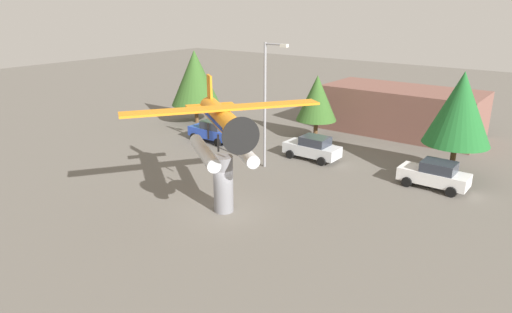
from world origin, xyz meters
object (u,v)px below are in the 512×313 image
(car_near_blue, at_px, (213,131))
(tree_east, at_px, (317,98))
(car_far_white, at_px, (435,174))
(display_pedestal, at_px, (223,184))
(car_mid_silver, at_px, (313,148))
(streetlight_primary, at_px, (267,98))
(tree_center_back, at_px, (460,108))
(floatplane_monument, at_px, (222,127))
(tree_west, at_px, (195,78))
(storefront_building, at_px, (402,111))

(car_near_blue, bearing_deg, tree_east, -139.19)
(car_far_white, xyz_separation_m, tree_east, (-11.49, 4.97, 2.69))
(display_pedestal, height_order, tree_east, tree_east)
(display_pedestal, bearing_deg, car_mid_silver, 93.36)
(display_pedestal, xyz_separation_m, car_far_white, (8.36, 10.61, -0.73))
(display_pedestal, bearing_deg, tree_east, 101.38)
(car_mid_silver, distance_m, streetlight_primary, 5.67)
(tree_east, bearing_deg, tree_center_back, -11.56)
(floatplane_monument, bearing_deg, tree_west, 173.40)
(car_far_white, bearing_deg, tree_west, -7.25)
(car_near_blue, bearing_deg, floatplane_monument, 134.77)
(floatplane_monument, distance_m, storefront_building, 22.33)
(display_pedestal, xyz_separation_m, floatplane_monument, (0.11, -0.07, 3.28))
(streetlight_primary, xyz_separation_m, storefront_building, (4.22, 14.69, -2.98))
(display_pedestal, relative_size, tree_center_back, 0.46)
(floatplane_monument, bearing_deg, storefront_building, 120.35)
(floatplane_monument, relative_size, tree_east, 1.67)
(floatplane_monument, xyz_separation_m, car_mid_silver, (-0.74, 10.91, -4.02))
(display_pedestal, height_order, car_near_blue, display_pedestal)
(tree_west, bearing_deg, tree_east, 9.11)
(storefront_building, bearing_deg, car_mid_silver, -102.80)
(car_near_blue, xyz_separation_m, tree_east, (6.62, 5.72, 2.69))
(streetlight_primary, relative_size, tree_east, 1.59)
(display_pedestal, bearing_deg, car_near_blue, 134.67)
(display_pedestal, distance_m, storefront_building, 22.09)
(floatplane_monument, relative_size, storefront_building, 0.69)
(tree_west, bearing_deg, streetlight_primary, -25.90)
(car_near_blue, distance_m, car_far_white, 18.13)
(streetlight_primary, distance_m, tree_center_back, 12.49)
(streetlight_primary, height_order, storefront_building, streetlight_primary)
(car_far_white, distance_m, tree_center_back, 4.61)
(tree_east, bearing_deg, storefront_building, 51.86)
(streetlight_primary, bearing_deg, floatplane_monument, -71.80)
(car_mid_silver, bearing_deg, tree_east, -62.24)
(car_near_blue, relative_size, storefront_building, 0.32)
(car_mid_silver, bearing_deg, car_near_blue, 6.04)
(car_mid_silver, relative_size, streetlight_primary, 0.48)
(display_pedestal, height_order, car_far_white, display_pedestal)
(display_pedestal, xyz_separation_m, tree_east, (-3.14, 15.58, 1.95))
(car_far_white, distance_m, storefront_building, 13.14)
(streetlight_primary, bearing_deg, car_near_blue, 161.02)
(car_near_blue, bearing_deg, tree_west, -33.98)
(display_pedestal, relative_size, streetlight_primary, 0.37)
(tree_west, relative_size, tree_east, 1.27)
(display_pedestal, xyz_separation_m, streetlight_primary, (-2.32, 7.31, 3.38))
(storefront_building, bearing_deg, floatplane_monument, -94.65)
(display_pedestal, distance_m, tree_east, 16.02)
(car_mid_silver, relative_size, tree_east, 0.77)
(floatplane_monument, xyz_separation_m, storefront_building, (1.79, 22.07, -2.89))
(display_pedestal, bearing_deg, car_far_white, 51.79)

